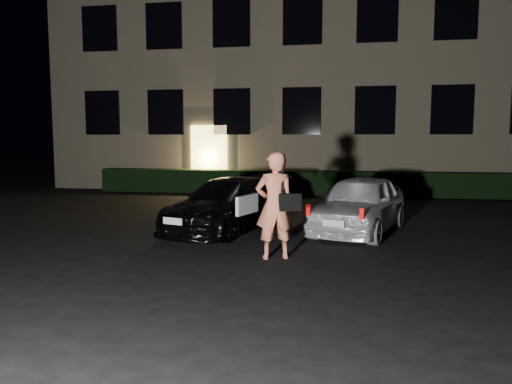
# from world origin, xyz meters

# --- Properties ---
(ground) EXTENTS (80.00, 80.00, 0.00)m
(ground) POSITION_xyz_m (0.00, 0.00, 0.00)
(ground) COLOR black
(ground) RESTS_ON ground
(building) EXTENTS (20.00, 8.11, 12.00)m
(building) POSITION_xyz_m (-0.00, 14.99, 6.00)
(building) COLOR #6D634E
(building) RESTS_ON ground
(hedge) EXTENTS (15.00, 0.70, 0.85)m
(hedge) POSITION_xyz_m (0.00, 10.50, 0.42)
(hedge) COLOR black
(hedge) RESTS_ON ground
(sedan) EXTENTS (2.72, 4.25, 1.15)m
(sedan) POSITION_xyz_m (-0.93, 3.30, 0.57)
(sedan) COLOR black
(sedan) RESTS_ON ground
(hatch) EXTENTS (2.45, 3.91, 1.24)m
(hatch) POSITION_xyz_m (1.93, 3.51, 0.62)
(hatch) COLOR silver
(hatch) RESTS_ON ground
(man) EXTENTS (0.84, 0.64, 1.82)m
(man) POSITION_xyz_m (0.46, 0.85, 0.91)
(man) COLOR #E7815C
(man) RESTS_ON ground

